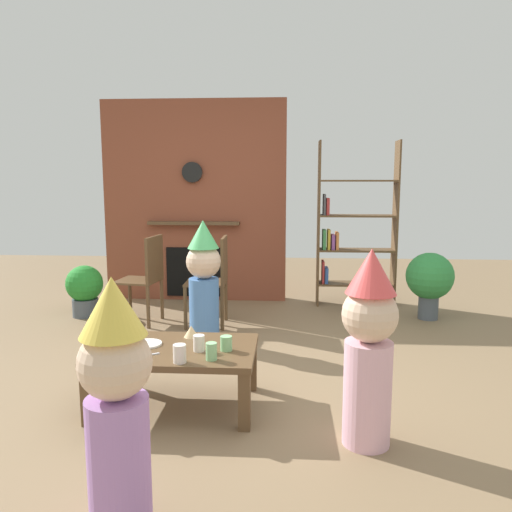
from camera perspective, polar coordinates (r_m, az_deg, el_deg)
name	(u,v)px	position (r m, az deg, el deg)	size (l,w,h in m)	color
ground_plane	(232,382)	(3.74, -2.77, -14.22)	(12.00, 12.00, 0.00)	#846B4C
brick_fireplace_feature	(195,202)	(6.13, -6.94, 6.11)	(2.20, 0.28, 2.40)	brown
bookshelf	(351,231)	(5.90, 10.74, 2.83)	(0.90, 0.28, 1.90)	brown
coffee_table	(176,356)	(3.30, -9.16, -11.24)	(1.03, 0.67, 0.39)	brown
paper_cup_near_left	(226,343)	(3.18, -3.42, -9.93)	(0.07, 0.07, 0.09)	#8CD18C
paper_cup_near_right	(211,351)	(3.03, -5.12, -10.80)	(0.07, 0.07, 0.10)	#8CD18C
paper_cup_center	(180,354)	(3.00, -8.72, -10.96)	(0.08, 0.08, 0.11)	silver
paper_cup_far_left	(199,343)	(3.18, -6.53, -9.86)	(0.07, 0.07, 0.10)	silver
paper_cup_far_right	(96,352)	(3.15, -17.76, -10.39)	(0.06, 0.06, 0.10)	#F2CC4C
paper_plate_front	(147,344)	(3.37, -12.36, -9.77)	(0.19, 0.19, 0.01)	white
paper_plate_rear	(124,338)	(3.53, -14.81, -9.02)	(0.18, 0.18, 0.01)	white
birthday_cake_slice	(191,331)	(3.47, -7.41, -8.52)	(0.10, 0.10, 0.08)	#EAC68C
table_fork	(147,355)	(3.17, -12.29, -11.00)	(0.15, 0.02, 0.01)	silver
child_with_cone_hat	(117,400)	(2.17, -15.64, -15.55)	(0.30, 0.30, 1.08)	#B27FCC
child_in_pink	(369,343)	(2.80, 12.76, -9.67)	(0.30, 0.30, 1.10)	#EAB2C6
child_by_the_chairs	(204,279)	(4.44, -5.99, -2.66)	(0.31, 0.31, 1.11)	#4C7FC6
dining_chair_left	(146,274)	(5.19, -12.42, -2.04)	(0.45, 0.45, 0.90)	brown
dining_chair_middle	(215,276)	(5.01, -4.70, -2.24)	(0.41, 0.41, 0.90)	brown
potted_plant_tall	(430,279)	(5.55, 19.22, -2.45)	(0.49, 0.49, 0.71)	#4C5660
potted_plant_short	(85,288)	(5.68, -18.98, -3.49)	(0.39, 0.39, 0.55)	#4C5660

